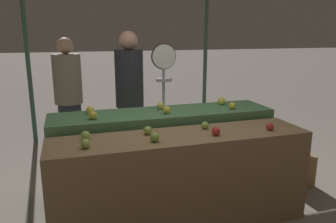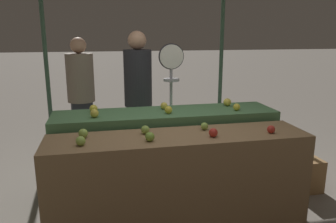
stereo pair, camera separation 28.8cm
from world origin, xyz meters
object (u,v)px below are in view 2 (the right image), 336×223
Objects in this scene: produce_scale at (171,79)px; person_vendor_at_scale at (138,90)px; wooden_crate_side at (301,173)px; person_customer_left at (81,89)px.

person_vendor_at_scale reaches higher than produce_scale.
person_vendor_at_scale is 2.23m from wooden_crate_side.
person_vendor_at_scale reaches higher than person_customer_left.
person_vendor_at_scale is 0.99m from person_customer_left.
wooden_crate_side is (1.36, -0.83, -1.03)m from produce_scale.
produce_scale is 0.92× the size of person_vendor_at_scale.
wooden_crate_side is at bearing -31.28° from produce_scale.
produce_scale is at bearing 148.72° from wooden_crate_side.
person_vendor_at_scale is at bearing 129.52° from person_customer_left.
person_customer_left is at bearing 142.10° from produce_scale.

